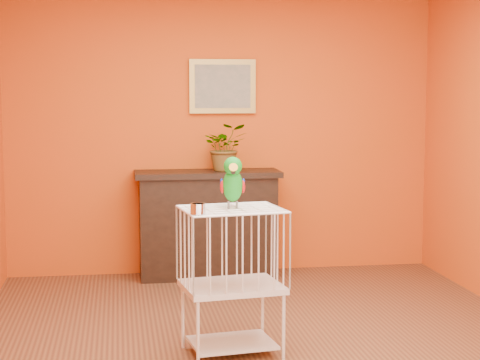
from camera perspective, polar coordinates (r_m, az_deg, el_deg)
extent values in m
plane|color=brown|center=(5.57, 1.81, -11.53)|extent=(4.50, 4.50, 0.00)
plane|color=#D04B13|center=(7.54, -1.27, 3.25)|extent=(4.00, 0.00, 4.00)
plane|color=#D04B13|center=(3.14, 9.38, -1.28)|extent=(4.00, 0.00, 4.00)
cube|color=black|center=(7.39, -2.31, -3.34)|extent=(1.24, 0.41, 0.93)
cube|color=black|center=(7.32, -2.33, 0.44)|extent=(1.32, 0.47, 0.05)
cube|color=black|center=(7.20, -2.15, -3.59)|extent=(0.87, 0.02, 0.46)
cube|color=#561E18|center=(7.33, -4.27, -4.25)|extent=(0.05, 0.19, 0.29)
cube|color=#334F27|center=(7.34, -3.63, -4.24)|extent=(0.05, 0.19, 0.29)
cube|color=#561E18|center=(7.35, -2.90, -4.22)|extent=(0.05, 0.19, 0.29)
cube|color=#334F27|center=(7.36, -2.10, -4.20)|extent=(0.05, 0.19, 0.29)
cube|color=#561E18|center=(7.37, -1.30, -4.18)|extent=(0.05, 0.19, 0.29)
imported|color=#26722D|center=(7.29, -1.01, 1.96)|extent=(0.40, 0.44, 0.34)
cube|color=#AA8B3C|center=(7.49, -1.25, 6.67)|extent=(0.62, 0.03, 0.50)
cube|color=gray|center=(7.48, -1.24, 6.68)|extent=(0.52, 0.01, 0.40)
cube|color=silver|center=(5.33, -0.57, -11.49)|extent=(0.58, 0.48, 0.02)
cube|color=silver|center=(5.23, -0.58, -7.60)|extent=(0.68, 0.56, 0.04)
cube|color=silver|center=(5.13, -0.58, -2.09)|extent=(0.68, 0.56, 0.01)
cylinder|color=silver|center=(5.03, -3.01, -10.97)|extent=(0.02, 0.02, 0.43)
cylinder|color=silver|center=(5.18, 3.12, -10.44)|extent=(0.02, 0.02, 0.43)
cylinder|color=silver|center=(5.43, -4.09, -9.66)|extent=(0.02, 0.02, 0.43)
cylinder|color=silver|center=(5.57, 1.61, -9.22)|extent=(0.02, 0.02, 0.43)
cylinder|color=silver|center=(4.88, -3.01, -2.05)|extent=(0.09, 0.09, 0.06)
cylinder|color=#59544C|center=(5.15, -0.82, -1.78)|extent=(0.01, 0.01, 0.05)
cylinder|color=#59544C|center=(5.15, -0.22, -1.77)|extent=(0.01, 0.01, 0.05)
ellipsoid|color=#129321|center=(5.13, -0.52, -0.39)|extent=(0.15, 0.20, 0.24)
ellipsoid|color=#129321|center=(5.08, -0.51, 1.00)|extent=(0.13, 0.14, 0.12)
cone|color=orange|center=(5.03, -0.48, 0.79)|extent=(0.06, 0.08, 0.08)
cone|color=black|center=(5.04, -0.49, 0.57)|extent=(0.03, 0.03, 0.03)
sphere|color=black|center=(5.06, -0.96, 1.12)|extent=(0.02, 0.02, 0.02)
sphere|color=black|center=(5.06, -0.04, 1.12)|extent=(0.02, 0.02, 0.02)
ellipsoid|color=#A50C0C|center=(5.14, -1.27, -0.50)|extent=(0.04, 0.07, 0.08)
ellipsoid|color=navy|center=(5.15, 0.21, -0.49)|extent=(0.04, 0.07, 0.08)
cone|color=#129321|center=(5.22, -0.55, -1.16)|extent=(0.09, 0.17, 0.13)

